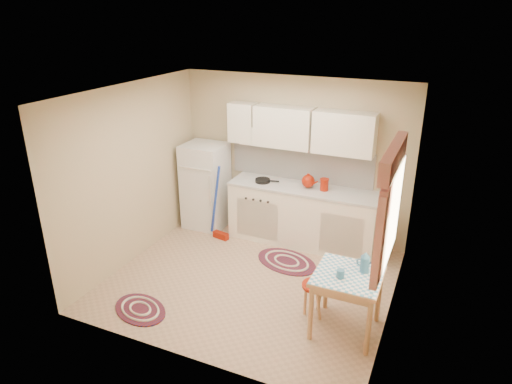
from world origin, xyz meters
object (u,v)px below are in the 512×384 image
Objects in this scene: table at (346,302)px; stool at (315,299)px; base_cabinets at (303,216)px; fridge at (206,186)px.

stool is at bearing 162.70° from table.
table reaches higher than stool.
table is 0.44m from stool.
base_cabinets is at bearing 113.15° from stool.
stool is (2.37, -1.62, -0.49)m from fridge.
table is at bearing -17.30° from stool.
base_cabinets is 1.83m from stool.
stool is (-0.39, 0.12, -0.15)m from table.
table is at bearing -58.32° from base_cabinets.
fridge is 3.33× the size of stool.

